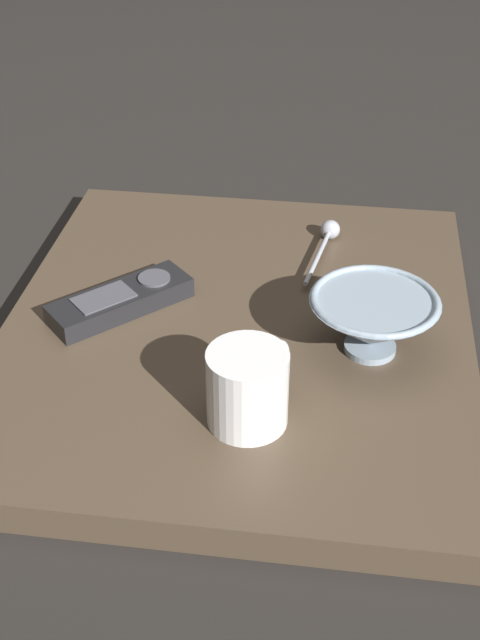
% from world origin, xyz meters
% --- Properties ---
extents(ground_plane, '(6.00, 6.00, 0.00)m').
position_xyz_m(ground_plane, '(0.00, 0.00, 0.00)').
color(ground_plane, black).
extents(table, '(0.53, 0.61, 0.04)m').
position_xyz_m(table, '(0.00, 0.00, 0.02)').
color(table, '#4C3D2D').
rests_on(table, ground).
extents(cereal_bowl, '(0.14, 0.14, 0.07)m').
position_xyz_m(cereal_bowl, '(0.15, -0.03, 0.08)').
color(cereal_bowl, '#8C9EAD').
rests_on(cereal_bowl, table).
extents(coffee_mug, '(0.08, 0.10, 0.08)m').
position_xyz_m(coffee_mug, '(0.03, -0.16, 0.08)').
color(coffee_mug, white).
rests_on(coffee_mug, table).
extents(teaspoon, '(0.04, 0.15, 0.03)m').
position_xyz_m(teaspoon, '(0.09, 0.19, 0.05)').
color(teaspoon, '#A3A5B2').
rests_on(teaspoon, table).
extents(tv_remote_near, '(0.16, 0.16, 0.03)m').
position_xyz_m(tv_remote_near, '(-0.14, 0.01, 0.05)').
color(tv_remote_near, black).
rests_on(tv_remote_near, table).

